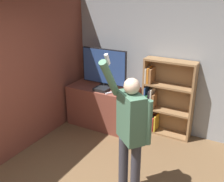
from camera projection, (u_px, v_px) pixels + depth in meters
wall_back at (175, 64)px, 4.79m from camera, size 6.03×0.06×2.70m
wall_side_brick at (35, 69)px, 4.53m from camera, size 0.06×4.43×2.70m
tv_ledge at (103, 106)px, 5.35m from camera, size 1.36×0.69×0.82m
television at (104, 67)px, 5.10m from camera, size 0.96×0.22×0.76m
game_console at (102, 89)px, 5.01m from camera, size 0.27×0.23×0.05m
remote_loose at (109, 93)px, 4.86m from camera, size 0.10×0.14×0.02m
bookshelf at (163, 100)px, 4.94m from camera, size 0.94×0.28×1.47m
person at (130, 128)px, 3.29m from camera, size 0.55×0.53×1.97m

